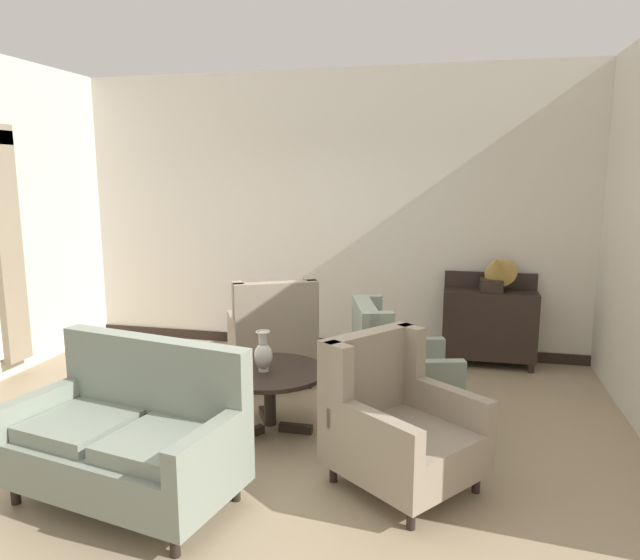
% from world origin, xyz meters
% --- Properties ---
extents(ground, '(8.58, 8.58, 0.00)m').
position_xyz_m(ground, '(0.00, 0.00, 0.00)').
color(ground, '#9E896B').
extents(wall_back, '(6.29, 0.08, 3.30)m').
position_xyz_m(wall_back, '(0.00, 2.60, 1.65)').
color(wall_back, silver).
rests_on(wall_back, ground).
extents(baseboard_back, '(6.13, 0.03, 0.12)m').
position_xyz_m(baseboard_back, '(0.00, 2.55, 0.06)').
color(baseboard_back, black).
rests_on(baseboard_back, ground).
extents(coffee_table, '(0.94, 0.94, 0.52)m').
position_xyz_m(coffee_table, '(0.06, 0.16, 0.44)').
color(coffee_table, black).
rests_on(coffee_table, ground).
extents(porcelain_vase, '(0.15, 0.15, 0.34)m').
position_xyz_m(porcelain_vase, '(0.02, 0.12, 0.67)').
color(porcelain_vase, beige).
rests_on(porcelain_vase, coffee_table).
extents(settee, '(1.60, 1.06, 1.02)m').
position_xyz_m(settee, '(-0.51, -1.04, 0.42)').
color(settee, gray).
rests_on(settee, ground).
extents(armchair_foreground_right, '(1.01, 0.95, 1.04)m').
position_xyz_m(armchair_foreground_right, '(1.04, 0.58, 0.44)').
color(armchair_foreground_right, gray).
rests_on(armchair_foreground_right, ground).
extents(armchair_near_sideboard, '(1.19, 1.17, 1.01)m').
position_xyz_m(armchair_near_sideboard, '(1.16, -0.45, 0.43)').
color(armchair_near_sideboard, gray).
rests_on(armchair_near_sideboard, ground).
extents(armchair_beside_settee, '(1.09, 1.09, 1.09)m').
position_xyz_m(armchair_beside_settee, '(-0.26, 1.24, 0.46)').
color(armchair_beside_settee, gray).
rests_on(armchair_beside_settee, ground).
extents(sideboard, '(1.00, 0.37, 1.03)m').
position_xyz_m(sideboard, '(1.90, 2.31, 0.48)').
color(sideboard, black).
rests_on(sideboard, ground).
extents(gramophone, '(0.46, 0.54, 0.53)m').
position_xyz_m(gramophone, '(1.95, 2.22, 1.11)').
color(gramophone, black).
rests_on(gramophone, sideboard).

